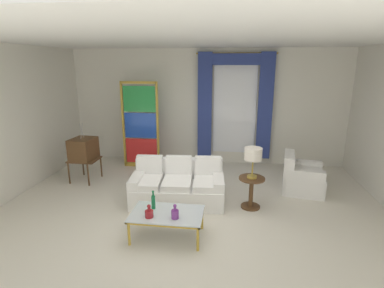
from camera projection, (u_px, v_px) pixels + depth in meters
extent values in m
plane|color=silver|center=(190.00, 213.00, 5.46)|extent=(16.00, 16.00, 0.00)
cube|color=white|center=(206.00, 107.00, 7.99)|extent=(8.00, 0.12, 3.00)
cube|color=white|center=(17.00, 120.00, 6.12)|extent=(0.12, 7.00, 3.00)
cube|color=white|center=(196.00, 41.00, 5.43)|extent=(8.00, 7.60, 0.04)
cube|color=white|center=(235.00, 106.00, 7.80)|extent=(1.10, 0.02, 2.50)
cylinder|color=gold|center=(237.00, 53.00, 7.38)|extent=(2.00, 0.04, 0.04)
cube|color=navy|center=(205.00, 106.00, 7.80)|extent=(0.36, 0.12, 2.70)
cube|color=navy|center=(265.00, 107.00, 7.60)|extent=(0.36, 0.12, 2.70)
cube|color=navy|center=(236.00, 59.00, 7.40)|extent=(1.80, 0.10, 0.28)
cube|color=white|center=(178.00, 193.00, 5.82)|extent=(1.81, 1.04, 0.38)
cube|color=white|center=(179.00, 177.00, 6.12)|extent=(1.75, 0.34, 0.78)
cube|color=white|center=(218.00, 190.00, 5.75)|extent=(0.27, 0.87, 0.56)
cube|color=white|center=(138.00, 188.00, 5.83)|extent=(0.27, 0.87, 0.56)
cube|color=white|center=(208.00, 183.00, 5.67)|extent=(0.59, 0.78, 0.12)
cube|color=white|center=(208.00, 166.00, 5.92)|extent=(0.52, 0.18, 0.40)
cube|color=white|center=(177.00, 182.00, 5.70)|extent=(0.59, 0.78, 0.12)
cube|color=white|center=(179.00, 166.00, 5.95)|extent=(0.52, 0.18, 0.40)
cube|color=white|center=(147.00, 182.00, 5.73)|extent=(0.59, 0.78, 0.12)
cube|color=white|center=(150.00, 165.00, 5.98)|extent=(0.52, 0.18, 0.40)
cube|color=silver|center=(167.00, 213.00, 4.60)|extent=(1.11, 0.69, 0.02)
cube|color=gold|center=(171.00, 205.00, 4.92)|extent=(1.11, 0.04, 0.03)
cube|color=gold|center=(162.00, 225.00, 4.30)|extent=(1.11, 0.04, 0.03)
cube|color=gold|center=(134.00, 212.00, 4.68)|extent=(0.04, 0.69, 0.03)
cube|color=gold|center=(202.00, 217.00, 4.54)|extent=(0.04, 0.69, 0.03)
cylinder|color=gold|center=(141.00, 214.00, 5.02)|extent=(0.04, 0.04, 0.38)
cylinder|color=gold|center=(202.00, 218.00, 4.88)|extent=(0.04, 0.04, 0.38)
cylinder|color=gold|center=(129.00, 234.00, 4.44)|extent=(0.04, 0.04, 0.38)
cylinder|color=gold|center=(198.00, 239.00, 4.30)|extent=(0.04, 0.04, 0.38)
cylinder|color=maroon|center=(149.00, 214.00, 4.46)|extent=(0.13, 0.13, 0.10)
cylinder|color=maroon|center=(149.00, 209.00, 4.44)|extent=(0.04, 0.04, 0.05)
sphere|color=maroon|center=(149.00, 206.00, 4.43)|extent=(0.06, 0.06, 0.06)
cylinder|color=#753384|center=(175.00, 214.00, 4.42)|extent=(0.11, 0.11, 0.13)
cylinder|color=#753384|center=(175.00, 209.00, 4.40)|extent=(0.04, 0.04, 0.05)
sphere|color=#753384|center=(175.00, 206.00, 4.39)|extent=(0.05, 0.05, 0.05)
cylinder|color=#196B3D|center=(153.00, 202.00, 4.71)|extent=(0.06, 0.06, 0.21)
cylinder|color=#196B3D|center=(153.00, 194.00, 4.68)|extent=(0.03, 0.03, 0.06)
sphere|color=#196B3D|center=(153.00, 192.00, 4.67)|extent=(0.04, 0.04, 0.04)
cube|color=brown|center=(84.00, 160.00, 6.84)|extent=(0.62, 0.54, 0.03)
cylinder|color=brown|center=(69.00, 173.00, 6.70)|extent=(0.04, 0.04, 0.50)
cylinder|color=brown|center=(83.00, 165.00, 7.22)|extent=(0.04, 0.04, 0.50)
cylinder|color=brown|center=(88.00, 175.00, 6.59)|extent=(0.04, 0.04, 0.50)
cylinder|color=brown|center=(101.00, 167.00, 7.12)|extent=(0.04, 0.04, 0.50)
cube|color=brown|center=(83.00, 149.00, 6.78)|extent=(0.53, 0.60, 0.48)
cube|color=black|center=(74.00, 147.00, 6.82)|extent=(0.05, 0.39, 0.30)
cylinder|color=gold|center=(73.00, 156.00, 6.80)|extent=(0.02, 0.04, 0.04)
cylinder|color=gold|center=(77.00, 154.00, 6.95)|extent=(0.02, 0.04, 0.04)
cylinder|color=silver|center=(82.00, 131.00, 6.67)|extent=(0.02, 0.13, 0.34)
cylinder|color=silver|center=(82.00, 131.00, 6.67)|extent=(0.02, 0.13, 0.34)
cube|color=white|center=(303.00, 182.00, 6.32)|extent=(0.92, 0.92, 0.40)
cube|color=white|center=(305.00, 171.00, 6.25)|extent=(0.79, 0.79, 0.10)
cube|color=white|center=(288.00, 172.00, 6.36)|extent=(0.33, 0.82, 0.80)
cube|color=white|center=(303.00, 173.00, 6.59)|extent=(0.76, 0.30, 0.58)
cube|color=white|center=(305.00, 184.00, 6.00)|extent=(0.76, 0.30, 0.58)
cube|color=gold|center=(123.00, 125.00, 7.65)|extent=(0.05, 0.05, 2.20)
cube|color=gold|center=(158.00, 126.00, 7.53)|extent=(0.05, 0.05, 2.20)
cube|color=gold|center=(138.00, 82.00, 7.31)|extent=(0.90, 0.05, 0.06)
cube|color=gold|center=(142.00, 165.00, 7.87)|extent=(0.90, 0.05, 0.10)
cube|color=red|center=(142.00, 151.00, 7.77)|extent=(0.82, 0.02, 0.64)
cube|color=#1E47B7|center=(140.00, 125.00, 7.59)|extent=(0.82, 0.02, 0.64)
cube|color=#238E3D|center=(139.00, 99.00, 7.42)|extent=(0.82, 0.02, 0.64)
cylinder|color=beige|center=(157.00, 170.00, 7.53)|extent=(0.16, 0.16, 0.06)
ellipsoid|color=#1F5AAE|center=(157.00, 166.00, 7.51)|extent=(0.18, 0.32, 0.20)
sphere|color=#1F5AAE|center=(159.00, 160.00, 7.61)|extent=(0.09, 0.09, 0.09)
cone|color=gold|center=(159.00, 159.00, 7.67)|extent=(0.02, 0.04, 0.02)
cone|color=#236C3A|center=(155.00, 164.00, 7.31)|extent=(0.44, 0.40, 0.50)
cylinder|color=brown|center=(252.00, 178.00, 5.51)|extent=(0.48, 0.48, 0.03)
cylinder|color=brown|center=(251.00, 193.00, 5.59)|extent=(0.08, 0.08, 0.55)
cylinder|color=brown|center=(250.00, 206.00, 5.66)|extent=(0.36, 0.36, 0.03)
cylinder|color=#B29338|center=(252.00, 177.00, 5.50)|extent=(0.18, 0.18, 0.04)
cylinder|color=#B29338|center=(253.00, 166.00, 5.45)|extent=(0.03, 0.03, 0.36)
cylinder|color=silver|center=(253.00, 154.00, 5.39)|extent=(0.32, 0.32, 0.22)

